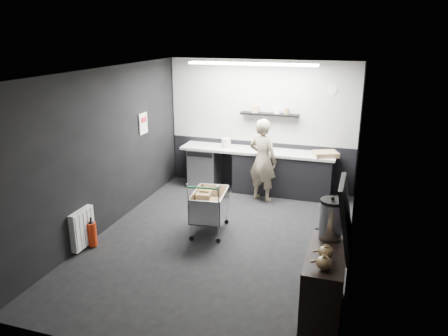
% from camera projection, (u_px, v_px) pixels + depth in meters
% --- Properties ---
extents(floor, '(5.50, 5.50, 0.00)m').
position_uv_depth(floor, '(220.00, 241.00, 7.07)').
color(floor, black).
rests_on(floor, ground).
extents(ceiling, '(5.50, 5.50, 0.00)m').
position_uv_depth(ceiling, '(220.00, 71.00, 6.25)').
color(ceiling, white).
rests_on(ceiling, wall_back).
extents(wall_back, '(5.50, 0.00, 5.50)m').
position_uv_depth(wall_back, '(261.00, 125.00, 9.15)').
color(wall_back, black).
rests_on(wall_back, floor).
extents(wall_front, '(5.50, 0.00, 5.50)m').
position_uv_depth(wall_front, '(130.00, 241.00, 4.17)').
color(wall_front, black).
rests_on(wall_front, floor).
extents(wall_left, '(0.00, 5.50, 5.50)m').
position_uv_depth(wall_left, '(106.00, 151.00, 7.24)').
color(wall_left, black).
rests_on(wall_left, floor).
extents(wall_right, '(0.00, 5.50, 5.50)m').
position_uv_depth(wall_right, '(356.00, 174.00, 6.08)').
color(wall_right, black).
rests_on(wall_right, floor).
extents(kitchen_wall_panel, '(3.95, 0.02, 1.70)m').
position_uv_depth(kitchen_wall_panel, '(261.00, 102.00, 8.98)').
color(kitchen_wall_panel, '#B9B9B5').
rests_on(kitchen_wall_panel, wall_back).
extents(dado_panel, '(3.95, 0.02, 1.00)m').
position_uv_depth(dado_panel, '(260.00, 164.00, 9.40)').
color(dado_panel, black).
rests_on(dado_panel, wall_back).
extents(floating_shelf, '(1.20, 0.22, 0.04)m').
position_uv_depth(floating_shelf, '(269.00, 114.00, 8.90)').
color(floating_shelf, black).
rests_on(floating_shelf, wall_back).
extents(wall_clock, '(0.20, 0.03, 0.20)m').
position_uv_depth(wall_clock, '(332.00, 90.00, 8.48)').
color(wall_clock, white).
rests_on(wall_clock, wall_back).
extents(poster, '(0.02, 0.30, 0.40)m').
position_uv_depth(poster, '(143.00, 124.00, 8.35)').
color(poster, white).
rests_on(poster, wall_left).
extents(poster_red_band, '(0.02, 0.22, 0.10)m').
position_uv_depth(poster_red_band, '(143.00, 120.00, 8.33)').
color(poster_red_band, red).
rests_on(poster_red_band, poster).
extents(radiator, '(0.10, 0.50, 0.60)m').
position_uv_depth(radiator, '(82.00, 228.00, 6.71)').
color(radiator, white).
rests_on(radiator, wall_left).
extents(ceiling_strip, '(2.40, 0.20, 0.04)m').
position_uv_depth(ceiling_strip, '(252.00, 64.00, 7.94)').
color(ceiling_strip, white).
rests_on(ceiling_strip, ceiling).
extents(prep_counter, '(3.20, 0.61, 0.90)m').
position_uv_depth(prep_counter, '(263.00, 171.00, 9.09)').
color(prep_counter, black).
rests_on(prep_counter, floor).
extents(person, '(0.70, 0.58, 1.66)m').
position_uv_depth(person, '(263.00, 160.00, 8.54)').
color(person, beige).
rests_on(person, floor).
extents(shopping_cart, '(0.62, 0.94, 0.97)m').
position_uv_depth(shopping_cart, '(209.00, 206.00, 7.26)').
color(shopping_cart, silver).
rests_on(shopping_cart, floor).
extents(sideboard, '(0.49, 1.15, 1.72)m').
position_uv_depth(sideboard, '(326.00, 275.00, 5.07)').
color(sideboard, black).
rests_on(sideboard, floor).
extents(fire_extinguisher, '(0.14, 0.14, 0.47)m').
position_uv_depth(fire_extinguisher, '(92.00, 233.00, 6.82)').
color(fire_extinguisher, '#B4280C').
rests_on(fire_extinguisher, floor).
extents(cardboard_box, '(0.55, 0.50, 0.09)m').
position_uv_depth(cardboard_box, '(326.00, 154.00, 8.53)').
color(cardboard_box, tan).
rests_on(cardboard_box, prep_counter).
extents(pink_tub, '(0.19, 0.19, 0.19)m').
position_uv_depth(pink_tub, '(226.00, 143.00, 9.16)').
color(pink_tub, silver).
rests_on(pink_tub, prep_counter).
extents(white_container, '(0.18, 0.15, 0.15)m').
position_uv_depth(white_container, '(264.00, 148.00, 8.88)').
color(white_container, white).
rests_on(white_container, prep_counter).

